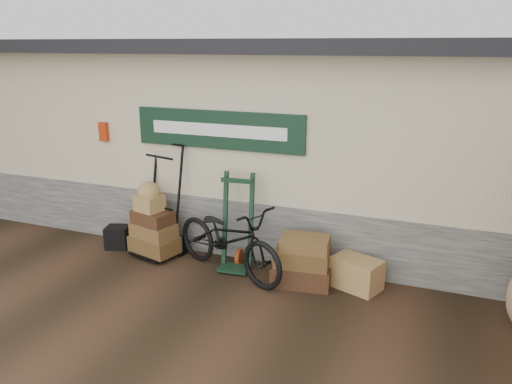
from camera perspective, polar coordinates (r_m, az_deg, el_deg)
ground at (r=6.88m, az=-5.22°, el=-10.62°), size 80.00×80.00×0.00m
station_building at (r=8.78m, az=2.47°, el=6.61°), size 14.40×4.10×3.20m
porter_trolley at (r=7.71m, az=-10.75°, el=-0.79°), size 1.01×0.85×1.74m
green_barrow at (r=7.11m, az=-2.19°, el=-3.47°), size 0.54×0.47×1.40m
suitcase_stack at (r=6.79m, az=5.30°, el=-7.72°), size 0.84×0.58×0.70m
wicker_hamper at (r=6.85m, az=11.40°, el=-9.10°), size 0.74×0.61×0.41m
black_trunk at (r=8.28m, az=-15.52°, el=-4.99°), size 0.42×0.39×0.35m
bicycle at (r=6.97m, az=-3.17°, el=-4.92°), size 1.40×2.12×1.16m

